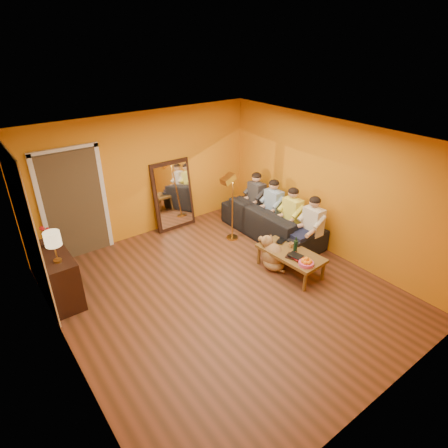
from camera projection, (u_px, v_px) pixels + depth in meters
room_shell at (211, 217)px, 6.03m from camera, size 5.00×5.50×2.60m
white_accent at (26, 228)px, 5.69m from camera, size 0.02×1.90×2.58m
doorway_recess at (73, 203)px, 7.10m from camera, size 1.06×0.30×2.10m
door_jamb_left at (42, 213)px, 6.71m from camera, size 0.08×0.06×2.20m
door_jamb_right at (104, 198)px, 7.31m from camera, size 0.08×0.06×2.20m
door_header at (63, 150)px, 6.52m from camera, size 1.22×0.06×0.08m
mirror_frame at (173, 195)px, 8.18m from camera, size 0.92×0.27×1.51m
mirror_glass at (174, 196)px, 8.15m from camera, size 0.78×0.21×1.35m
sideboard at (58, 276)px, 6.08m from camera, size 0.44×1.18×0.85m
table_lamp at (54, 247)px, 5.55m from camera, size 0.24×0.24×0.51m
sofa at (271, 221)px, 7.99m from camera, size 2.37×0.93×0.69m
coffee_table at (290, 262)px, 6.83m from camera, size 0.69×1.25×0.42m
floor_lamp at (233, 208)px, 7.69m from camera, size 0.32×0.27×1.44m
dog at (273, 253)px, 6.89m from camera, size 0.50×0.64×0.66m
person_far_left at (313, 226)px, 7.23m from camera, size 0.70×0.44×1.22m
person_mid_left at (292, 216)px, 7.62m from camera, size 0.70×0.44×1.22m
person_mid_right at (273, 207)px, 8.01m from camera, size 0.70×0.44×1.22m
person_far_right at (256, 198)px, 8.40m from camera, size 0.70×0.44×1.22m
fruit_bowl at (306, 261)px, 6.33m from camera, size 0.26×0.26×0.16m
wine_bottle at (296, 245)px, 6.65m from camera, size 0.07×0.07×0.31m
tumbler at (291, 245)px, 6.86m from camera, size 0.10×0.10×0.09m
laptop at (284, 241)px, 7.07m from camera, size 0.38×0.32×0.03m
book_lower at (292, 259)px, 6.49m from camera, size 0.29×0.32×0.03m
book_mid at (292, 258)px, 6.49m from camera, size 0.20×0.27×0.02m
book_upper at (293, 258)px, 6.46m from camera, size 0.22×0.27×0.02m
vase at (47, 242)px, 6.02m from camera, size 0.18×0.18×0.19m
flowers at (44, 230)px, 5.92m from camera, size 0.17×0.17×0.39m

